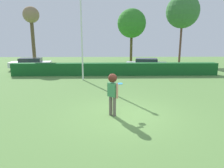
% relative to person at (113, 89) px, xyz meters
% --- Properties ---
extents(ground_plane, '(60.00, 60.00, 0.00)m').
position_rel_person_xyz_m(ground_plane, '(0.47, 0.04, -1.17)').
color(ground_plane, '#5E8A43').
extents(person, '(0.47, 0.84, 1.80)m').
position_rel_person_xyz_m(person, '(0.00, 0.00, 0.00)').
color(person, '#6C6057').
rests_on(person, ground).
extents(frisbee, '(0.28, 0.28, 0.02)m').
position_rel_person_xyz_m(frisbee, '(0.32, 0.55, 0.09)').
color(frisbee, '#268CE5').
extents(lamppost, '(0.24, 0.24, 6.55)m').
position_rel_person_xyz_m(lamppost, '(-2.19, 7.81, 2.42)').
color(lamppost, silver).
rests_on(lamppost, ground).
extents(hedge_row, '(18.42, 0.90, 1.10)m').
position_rel_person_xyz_m(hedge_row, '(0.47, 10.04, -0.62)').
color(hedge_row, '#195B25').
rests_on(hedge_row, ground).
extents(parked_car_white, '(4.39, 2.26, 1.25)m').
position_rel_person_xyz_m(parked_car_white, '(-8.48, 13.74, -0.49)').
color(parked_car_white, white).
rests_on(parked_car_white, ground).
extents(parked_car_silver, '(4.43, 2.40, 1.25)m').
position_rel_person_xyz_m(parked_car_silver, '(3.85, 12.89, -0.49)').
color(parked_car_silver, '#B7B7BC').
rests_on(parked_car_silver, ground).
extents(willow_tree, '(3.72, 3.72, 7.11)m').
position_rel_person_xyz_m(willow_tree, '(2.95, 19.18, 4.05)').
color(willow_tree, '#4F4221').
rests_on(willow_tree, ground).
extents(oak_tree, '(4.25, 4.25, 8.86)m').
position_rel_person_xyz_m(oak_tree, '(9.53, 19.14, 5.54)').
color(oak_tree, brown).
rests_on(oak_tree, ground).
extents(maple_tree, '(1.82, 1.82, 6.85)m').
position_rel_person_xyz_m(maple_tree, '(-8.90, 16.14, 4.37)').
color(maple_tree, brown).
rests_on(maple_tree, ground).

